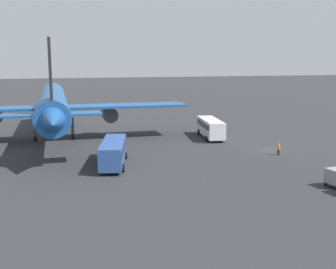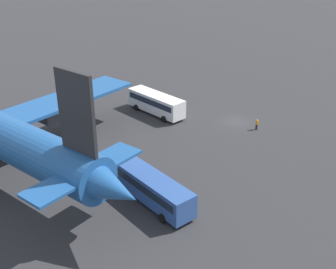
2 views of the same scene
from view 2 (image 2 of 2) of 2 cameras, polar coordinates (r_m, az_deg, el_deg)
ground_plane at (r=67.94m, az=9.16°, el=1.68°), size 600.00×600.00×0.00m
shuttle_bus_near at (r=69.57m, az=-1.63°, el=4.40°), size 11.31×4.81×3.36m
shuttle_bus_far at (r=46.91m, az=-2.19°, el=-7.09°), size 11.98×5.72×3.27m
worker_person at (r=65.59m, az=11.93°, el=1.36°), size 0.38×0.38×1.74m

